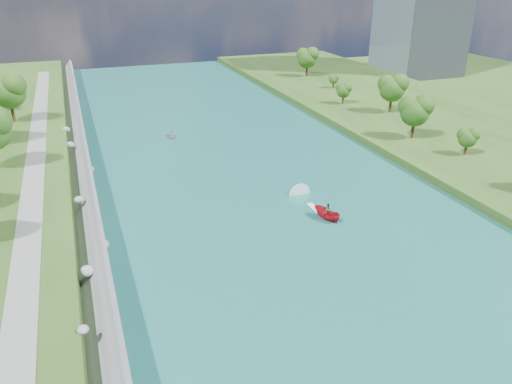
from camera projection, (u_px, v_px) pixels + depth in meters
name	position (u px, v px, depth m)	size (l,w,h in m)	color
ground	(326.00, 266.00, 59.03)	(260.00, 260.00, 0.00)	#2D5119
river_water	(265.00, 199.00, 76.10)	(55.00, 240.00, 0.10)	#1A665E
riprap_bank	(87.00, 218.00, 66.50)	(4.76, 236.00, 4.48)	slate
riverside_path	(31.00, 211.00, 64.38)	(3.00, 200.00, 0.10)	gray
trees_east	(437.00, 116.00, 95.45)	(13.45, 140.59, 11.31)	#274913
motorboat	(322.00, 210.00, 70.60)	(3.60, 19.14, 2.11)	red
raft	(171.00, 136.00, 103.04)	(2.57, 3.29, 1.50)	#94969C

